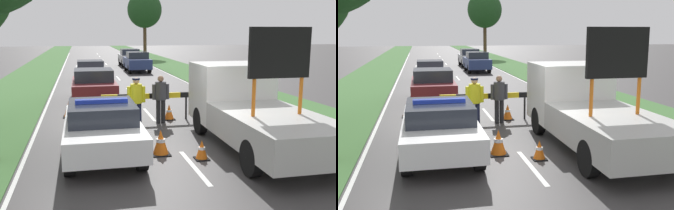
{
  "view_description": "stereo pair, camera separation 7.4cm",
  "coord_description": "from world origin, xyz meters",
  "views": [
    {
      "loc": [
        -2.54,
        -9.76,
        3.15
      ],
      "look_at": [
        -0.14,
        0.93,
        1.1
      ],
      "focal_mm": 42.0,
      "sensor_mm": 36.0,
      "label": 1
    },
    {
      "loc": [
        -2.47,
        -9.77,
        3.15
      ],
      "look_at": [
        -0.14,
        0.93,
        1.1
      ],
      "focal_mm": 42.0,
      "sensor_mm": 36.0,
      "label": 2
    }
  ],
  "objects": [
    {
      "name": "ground_plane",
      "position": [
        0.0,
        0.0,
        0.0
      ],
      "size": [
        160.0,
        160.0,
        0.0
      ],
      "primitive_type": "plane",
      "color": "#3D3A3A"
    },
    {
      "name": "lane_markings",
      "position": [
        0.0,
        18.11,
        0.0
      ],
      "size": [
        8.08,
        66.23,
        0.01
      ],
      "color": "silver",
      "rests_on": "ground"
    },
    {
      "name": "grass_verge_left",
      "position": [
        -5.91,
        20.0,
        0.02
      ],
      "size": [
        3.64,
        120.0,
        0.03
      ],
      "color": "#427038",
      "rests_on": "ground"
    },
    {
      "name": "grass_verge_right",
      "position": [
        5.91,
        20.0,
        0.02
      ],
      "size": [
        3.64,
        120.0,
        0.03
      ],
      "color": "#427038",
      "rests_on": "ground"
    },
    {
      "name": "police_car",
      "position": [
        -2.05,
        0.18,
        0.75
      ],
      "size": [
        1.86,
        4.53,
        1.49
      ],
      "rotation": [
        0.0,
        0.0,
        0.06
      ],
      "color": "white",
      "rests_on": "ground"
    },
    {
      "name": "work_truck",
      "position": [
        2.05,
        0.23,
        1.06
      ],
      "size": [
        2.21,
        5.96,
        3.26
      ],
      "rotation": [
        0.0,
        0.0,
        3.13
      ],
      "color": "white",
      "rests_on": "ground"
    },
    {
      "name": "road_barrier",
      "position": [
        -0.18,
        3.8,
        0.84
      ],
      "size": [
        3.39,
        0.08,
        1.0
      ],
      "rotation": [
        0.0,
        0.0,
        -0.11
      ],
      "color": "black",
      "rests_on": "ground"
    },
    {
      "name": "police_officer",
      "position": [
        -0.77,
        2.88,
        1.0
      ],
      "size": [
        0.6,
        0.38,
        1.68
      ],
      "rotation": [
        0.0,
        0.0,
        3.04
      ],
      "color": "#191E38",
      "rests_on": "ground"
    },
    {
      "name": "pedestrian_civilian",
      "position": [
        0.15,
        3.36,
        0.98
      ],
      "size": [
        0.6,
        0.38,
        1.67
      ],
      "rotation": [
        0.0,
        0.0,
        -0.11
      ],
      "color": "#232326",
      "rests_on": "ground"
    },
    {
      "name": "traffic_cone_near_police",
      "position": [
        -0.58,
        -0.14,
        0.33
      ],
      "size": [
        0.48,
        0.48,
        0.66
      ],
      "color": "black",
      "rests_on": "ground"
    },
    {
      "name": "traffic_cone_centre_front",
      "position": [
        -2.31,
        4.22,
        0.34
      ],
      "size": [
        0.49,
        0.49,
        0.68
      ],
      "color": "black",
      "rests_on": "ground"
    },
    {
      "name": "traffic_cone_near_truck",
      "position": [
        0.55,
        3.85,
        0.28
      ],
      "size": [
        0.41,
        0.41,
        0.56
      ],
      "color": "black",
      "rests_on": "ground"
    },
    {
      "name": "traffic_cone_behind_barrier",
      "position": [
        -2.99,
        5.06,
        0.32
      ],
      "size": [
        0.47,
        0.47,
        0.65
      ],
      "color": "black",
      "rests_on": "ground"
    },
    {
      "name": "traffic_cone_lane_edge",
      "position": [
        0.35,
        -0.75,
        0.24
      ],
      "size": [
        0.35,
        0.35,
        0.49
      ],
      "color": "black",
      "rests_on": "ground"
    },
    {
      "name": "queued_car_wagon_maroon",
      "position": [
        -1.94,
        8.65,
        0.76
      ],
      "size": [
        1.95,
        4.17,
        1.45
      ],
      "rotation": [
        0.0,
        0.0,
        3.14
      ],
      "color": "maroon",
      "rests_on": "ground"
    },
    {
      "name": "queued_car_van_white",
      "position": [
        -1.89,
        15.79,
        0.71
      ],
      "size": [
        1.83,
        4.16,
        1.35
      ],
      "rotation": [
        0.0,
        0.0,
        3.14
      ],
      "color": "silver",
      "rests_on": "ground"
    },
    {
      "name": "queued_car_hatch_blue",
      "position": [
        1.91,
        21.21,
        0.81
      ],
      "size": [
        1.77,
        4.02,
        1.58
      ],
      "rotation": [
        0.0,
        0.0,
        3.14
      ],
      "color": "navy",
      "rests_on": "ground"
    },
    {
      "name": "queued_car_sedan_silver",
      "position": [
        2.0,
        26.61,
        0.82
      ],
      "size": [
        1.78,
        4.06,
        1.59
      ],
      "rotation": [
        0.0,
        0.0,
        3.14
      ],
      "color": "#B2B2B7",
      "rests_on": "ground"
    },
    {
      "name": "roadside_tree_mid_left",
      "position": [
        5.26,
        37.72,
        5.69
      ],
      "size": [
        4.09,
        4.09,
        7.87
      ],
      "color": "#4C3823",
      "rests_on": "ground"
    }
  ]
}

